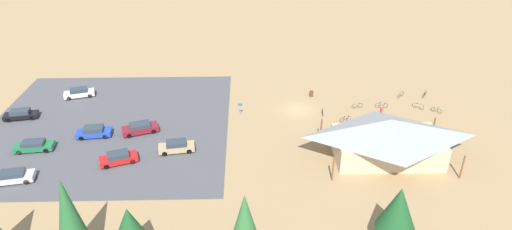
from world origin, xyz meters
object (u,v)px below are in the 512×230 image
bicycle_yellow_yard_left (357,106)px  bicycle_black_edge_south (425,95)px  pine_midwest (67,209)px  car_blue_near_entry (94,132)px  car_white_back_corner (79,93)px  lot_sign (240,108)px  trash_bin (311,94)px  car_tan_far_end (177,146)px  bicycle_white_lone_west (418,106)px  car_black_mid_lot (21,114)px  pine_far_east (130,227)px  car_maroon_aisle_side (140,128)px  bike_pavilion (389,137)px  car_red_second_row (118,158)px  car_silver_front_row (13,177)px  car_green_end_stall (34,146)px  pine_center (245,217)px  pine_east (398,209)px  bicycle_silver_yard_center (401,95)px  visitor_near_lot (381,111)px  bicycle_teal_yard_right (322,112)px  bicycle_green_lone_east (436,110)px  bicycle_blue_yard_front (346,119)px

bicycle_yellow_yard_left → bicycle_black_edge_south: size_ratio=1.16×
pine_midwest → car_blue_near_entry: bearing=-77.2°
car_white_back_corner → lot_sign: bearing=164.5°
trash_bin → car_tan_far_end: bearing=39.0°
bicycle_black_edge_south → bicycle_white_lone_west: (2.36, 3.92, 0.05)m
car_tan_far_end → car_black_mid_lot: bearing=-21.4°
pine_far_east → car_tan_far_end: bearing=-94.3°
car_blue_near_entry → car_maroon_aisle_side: bearing=-172.1°
bike_pavilion → pine_far_east: size_ratio=2.44×
bicycle_white_lone_west → car_white_back_corner: size_ratio=0.29×
trash_bin → pine_midwest: 41.51m
car_white_back_corner → car_maroon_aisle_side: 15.99m
car_white_back_corner → car_red_second_row: car_white_back_corner is taller
car_silver_front_row → car_green_end_stall: bearing=-87.4°
lot_sign → car_green_end_stall: bearing=17.9°
trash_bin → pine_center: (10.29, 32.12, 3.75)m
lot_sign → car_blue_near_entry: (19.02, 5.02, -0.66)m
car_silver_front_row → car_white_back_corner: 21.53m
pine_east → bicycle_white_lone_west: pine_east is taller
bicycle_white_lone_west → car_black_mid_lot: size_ratio=0.29×
bike_pavilion → bicycle_white_lone_west: (-8.33, -12.65, -2.56)m
bike_pavilion → car_green_end_stall: bearing=-3.5°
bike_pavilion → bicycle_white_lone_west: size_ratio=10.87×
trash_bin → car_red_second_row: 30.71m
trash_bin → car_blue_near_entry: size_ratio=0.20×
bike_pavilion → pine_east: pine_east is taller
bicycle_silver_yard_center → car_red_second_row: size_ratio=0.27×
pine_east → car_tan_far_end: 27.66m
trash_bin → pine_far_east: (20.04, 33.05, 3.62)m
car_red_second_row → pine_far_east: bearing=108.5°
bike_pavilion → car_green_end_stall: 43.28m
car_silver_front_row → visitor_near_lot: bearing=-162.7°
pine_center → visitor_near_lot: (-19.19, -25.26, -3.30)m
car_blue_near_entry → bicycle_silver_yard_center: bearing=-166.3°
pine_midwest → bicycle_black_edge_south: (-42.51, -32.14, -5.47)m
pine_east → bicycle_teal_yard_right: pine_east is taller
pine_east → bicycle_silver_yard_center: (-10.45, -30.98, -3.99)m
bicycle_white_lone_west → visitor_near_lot: 6.66m
trash_bin → bicycle_yellow_yard_left: 7.44m
pine_center → bicycle_silver_yard_center: size_ratio=5.17×
bicycle_green_lone_east → car_green_end_stall: car_green_end_stall is taller
bicycle_yellow_yard_left → car_white_back_corner: size_ratio=0.36×
pine_east → car_red_second_row: 32.04m
trash_bin → visitor_near_lot: bearing=142.4°
car_silver_front_row → pine_midwest: bearing=133.2°
lot_sign → pine_center: size_ratio=0.33×
pine_center → bicycle_silver_yard_center: pine_center is taller
pine_midwest → car_red_second_row: (0.19, -15.18, -5.08)m
pine_far_east → bicycle_blue_yard_front: bearing=-133.4°
car_green_end_stall → car_red_second_row: size_ratio=1.02×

